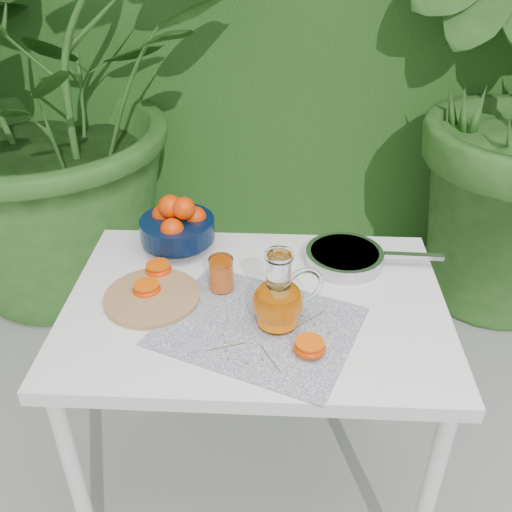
{
  "coord_description": "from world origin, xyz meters",
  "views": [
    {
      "loc": [
        0.11,
        -1.12,
        1.67
      ],
      "look_at": [
        0.05,
        0.1,
        0.88
      ],
      "focal_mm": 40.0,
      "sensor_mm": 36.0,
      "label": 1
    }
  ],
  "objects_px": {
    "white_table": "(256,325)",
    "juice_pitcher": "(279,300)",
    "cutting_board": "(152,297)",
    "saute_pan": "(346,257)",
    "fruit_bowl": "(178,224)"
  },
  "relations": [
    {
      "from": "white_table",
      "to": "juice_pitcher",
      "type": "distance_m",
      "value": 0.19
    },
    {
      "from": "juice_pitcher",
      "to": "saute_pan",
      "type": "height_order",
      "value": "juice_pitcher"
    },
    {
      "from": "cutting_board",
      "to": "juice_pitcher",
      "type": "distance_m",
      "value": 0.35
    },
    {
      "from": "fruit_bowl",
      "to": "juice_pitcher",
      "type": "xyz_separation_m",
      "value": [
        0.31,
        -0.35,
        -0.0
      ]
    },
    {
      "from": "cutting_board",
      "to": "saute_pan",
      "type": "bearing_deg",
      "value": 20.86
    },
    {
      "from": "cutting_board",
      "to": "saute_pan",
      "type": "distance_m",
      "value": 0.56
    },
    {
      "from": "cutting_board",
      "to": "fruit_bowl",
      "type": "distance_m",
      "value": 0.28
    },
    {
      "from": "fruit_bowl",
      "to": "juice_pitcher",
      "type": "height_order",
      "value": "juice_pitcher"
    },
    {
      "from": "fruit_bowl",
      "to": "saute_pan",
      "type": "distance_m",
      "value": 0.5
    },
    {
      "from": "fruit_bowl",
      "to": "juice_pitcher",
      "type": "relative_size",
      "value": 1.16
    },
    {
      "from": "juice_pitcher",
      "to": "saute_pan",
      "type": "relative_size",
      "value": 0.53
    },
    {
      "from": "juice_pitcher",
      "to": "cutting_board",
      "type": "bearing_deg",
      "value": 166.0
    },
    {
      "from": "white_table",
      "to": "saute_pan",
      "type": "distance_m",
      "value": 0.33
    },
    {
      "from": "white_table",
      "to": "cutting_board",
      "type": "distance_m",
      "value": 0.29
    },
    {
      "from": "white_table",
      "to": "saute_pan",
      "type": "relative_size",
      "value": 2.53
    }
  ]
}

